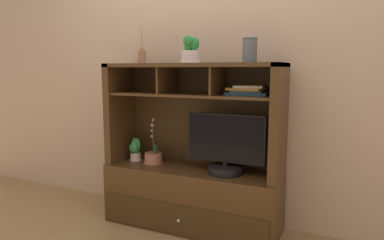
% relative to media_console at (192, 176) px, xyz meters
% --- Properties ---
extents(floor_plane, '(6.00, 6.00, 0.02)m').
position_rel_media_console_xyz_m(floor_plane, '(0.00, -0.01, -0.42)').
color(floor_plane, olive).
rests_on(floor_plane, ground).
extents(back_wall, '(6.00, 0.02, 2.80)m').
position_rel_media_console_xyz_m(back_wall, '(0.00, 0.25, 0.99)').
color(back_wall, tan).
rests_on(back_wall, ground).
extents(media_console, '(1.41, 0.48, 1.31)m').
position_rel_media_console_xyz_m(media_console, '(0.00, 0.00, 0.00)').
color(media_console, '#442C16').
rests_on(media_console, ground).
extents(tv_monitor, '(0.60, 0.27, 0.46)m').
position_rel_media_console_xyz_m(tv_monitor, '(0.29, -0.03, 0.26)').
color(tv_monitor, black).
rests_on(tv_monitor, media_console).
extents(potted_orchid, '(0.17, 0.17, 0.38)m').
position_rel_media_console_xyz_m(potted_orchid, '(-0.36, -0.00, 0.12)').
color(potted_orchid, '#AD7056').
rests_on(potted_orchid, media_console).
extents(potted_fern, '(0.11, 0.11, 0.20)m').
position_rel_media_console_xyz_m(potted_fern, '(-0.55, 0.01, 0.17)').
color(potted_fern, silver).
rests_on(potted_fern, media_console).
extents(magazine_stack_left, '(0.31, 0.28, 0.07)m').
position_rel_media_console_xyz_m(magazine_stack_left, '(0.43, 0.05, 0.70)').
color(magazine_stack_left, '#255675').
rests_on(magazine_stack_left, media_console).
extents(diffuser_bottle, '(0.07, 0.07, 0.32)m').
position_rel_media_console_xyz_m(diffuser_bottle, '(-0.46, 0.01, 0.96)').
color(diffuser_bottle, '#946C49').
rests_on(diffuser_bottle, media_console).
extents(potted_succulent, '(0.17, 0.17, 0.20)m').
position_rel_media_console_xyz_m(potted_succulent, '(0.00, -0.04, 0.99)').
color(potted_succulent, silver).
rests_on(potted_succulent, media_console).
extents(ceramic_vase, '(0.11, 0.11, 0.17)m').
position_rel_media_console_xyz_m(ceramic_vase, '(0.46, -0.03, 0.99)').
color(ceramic_vase, '#515B5F').
rests_on(ceramic_vase, media_console).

